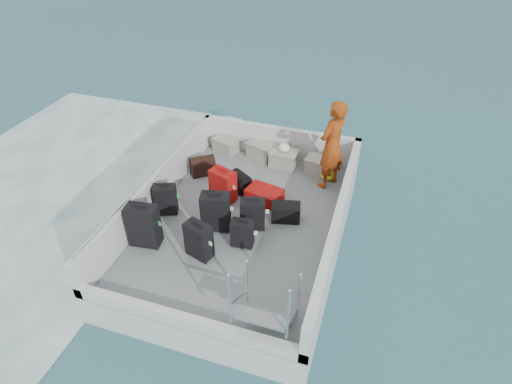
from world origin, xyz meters
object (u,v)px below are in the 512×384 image
suitcase_7 (253,215)px  crate_2 (284,159)px  crate_1 (261,151)px  suitcase_5 (223,186)px  suitcase_6 (242,234)px  suitcase_0 (144,226)px  suitcase_1 (166,200)px  suitcase_4 (216,212)px  passenger (332,145)px  suitcase_8 (264,195)px  suitcase_3 (199,241)px  crate_3 (319,166)px  crate_0 (226,145)px

suitcase_7 → crate_2: (-0.01, 2.16, -0.14)m
suitcase_7 → crate_1: suitcase_7 is taller
suitcase_5 → suitcase_6: (0.79, -1.10, -0.07)m
suitcase_0 → suitcase_7: 1.88m
suitcase_1 → suitcase_4: 1.06m
suitcase_7 → passenger: size_ratio=0.33×
suitcase_7 → suitcase_8: bearing=75.9°
suitcase_7 → crate_1: size_ratio=1.07×
crate_2 → suitcase_3: bearing=-101.0°
suitcase_0 → crate_1: size_ratio=1.39×
crate_1 → suitcase_7: bearing=-76.2°
suitcase_1 → crate_3: suitcase_1 is taller
crate_2 → passenger: (1.05, -0.38, 0.75)m
suitcase_3 → suitcase_6: 0.75m
suitcase_3 → crate_0: 3.39m
suitcase_5 → suitcase_7: 1.02m
crate_2 → suitcase_0: bearing=-117.2°
suitcase_8 → suitcase_5: bearing=118.2°
suitcase_0 → crate_2: bearing=55.9°
suitcase_6 → crate_2: (0.01, 2.65, -0.09)m
suitcase_1 → suitcase_8: bearing=8.7°
suitcase_5 → suitcase_0: bearing=-97.5°
suitcase_7 → crate_0: size_ratio=1.20×
suitcase_0 → passenger: bearing=39.1°
suitcase_5 → suitcase_1: bearing=-121.1°
suitcase_6 → suitcase_7: size_ratio=0.86×
suitcase_6 → crate_1: (-0.56, 2.83, -0.09)m
suitcase_0 → suitcase_1: suitcase_0 is taller
crate_0 → suitcase_0: bearing=-93.1°
crate_0 → passenger: passenger is taller
suitcase_4 → crate_0: suitcase_4 is taller
suitcase_5 → suitcase_6: bearing=-34.9°
suitcase_1 → suitcase_4: suitcase_4 is taller
suitcase_8 → crate_0: size_ratio=1.31×
crate_2 → passenger: passenger is taller
suitcase_6 → crate_1: bearing=95.4°
suitcase_8 → passenger: bearing=-36.1°
suitcase_7 → suitcase_8: (-0.04, 0.83, -0.17)m
suitcase_3 → suitcase_7: suitcase_3 is taller
suitcase_7 → crate_0: 2.75m
suitcase_8 → crate_0: 2.06m
suitcase_5 → suitcase_6: size_ratio=1.27×
suitcase_4 → crate_3: 2.74m
crate_0 → crate_3: bearing=-5.5°
suitcase_1 → suitcase_8: size_ratio=0.91×
suitcase_1 → suitcase_3: bearing=-59.8°
suitcase_1 → suitcase_5: suitcase_5 is taller
suitcase_3 → suitcase_4: 0.74m
suitcase_8 → crate_2: size_ratio=1.19×
suitcase_3 → passenger: bearing=76.3°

